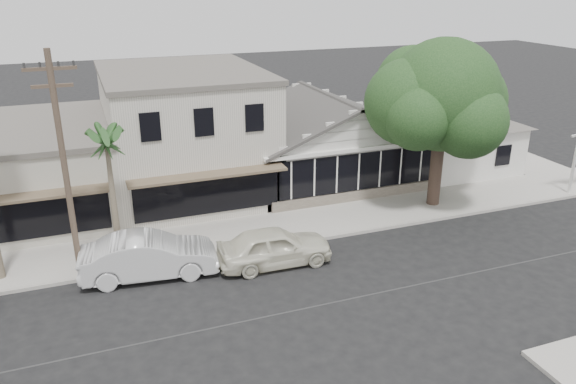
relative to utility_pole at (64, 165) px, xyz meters
name	(u,v)px	position (x,y,z in m)	size (l,w,h in m)	color
ground	(341,301)	(9.00, -5.20, -4.79)	(140.00, 140.00, 0.00)	black
sidewalk_north	(105,255)	(1.00, 1.55, -4.71)	(90.00, 3.50, 0.15)	#9E9991
corner_shop	(327,136)	(14.00, 7.27, -2.17)	(10.40, 8.60, 5.10)	silver
side_cottage	(454,145)	(22.20, 6.30, -3.29)	(6.00, 6.00, 3.00)	silver
row_building_near	(185,134)	(6.00, 8.30, -1.54)	(8.00, 10.00, 6.50)	beige
row_building_midnear	(7,173)	(-3.00, 8.30, -2.69)	(10.00, 10.00, 4.20)	#B9B4A6
utility_pole	(64,165)	(0.00, 0.00, 0.00)	(1.80, 0.24, 9.00)	brown
car_0	(274,247)	(7.63, -1.61, -3.97)	(1.92, 4.78, 1.63)	silver
car_1	(149,256)	(2.63, -0.78, -3.91)	(1.87, 5.36, 1.77)	silver
shade_tree	(439,98)	(17.45, 1.71, 0.90)	(7.79, 7.04, 8.64)	#4E3B2F
palm_east	(106,140)	(1.62, 1.19, 0.48)	(2.32, 2.32, 6.20)	#726651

